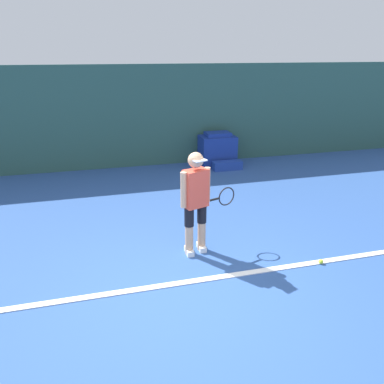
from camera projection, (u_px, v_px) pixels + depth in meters
name	position (u px, v px, depth m)	size (l,w,h in m)	color
ground_plane	(187.00, 294.00, 4.63)	(24.00, 24.00, 0.00)	#2D5193
back_wall	(132.00, 117.00, 9.34)	(24.00, 0.10, 2.53)	#2D564C
court_baseline	(183.00, 283.00, 4.85)	(21.60, 0.10, 0.01)	white
tennis_player	(196.00, 199.00, 5.32)	(0.91, 0.41, 1.53)	tan
tennis_ball	(321.00, 262.00, 5.28)	(0.07, 0.07, 0.07)	#D1E533
covered_chair	(217.00, 149.00, 9.79)	(0.91, 0.61, 0.86)	navy
equipment_bag	(227.00, 165.00, 9.45)	(0.74, 0.27, 0.22)	#1E3D99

